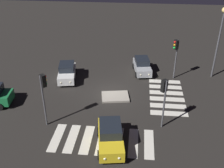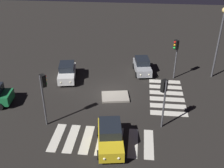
% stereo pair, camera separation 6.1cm
% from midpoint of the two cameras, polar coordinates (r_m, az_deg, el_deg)
% --- Properties ---
extents(ground_plane, '(80.00, 80.00, 0.00)m').
position_cam_midpoint_polar(ground_plane, '(25.85, -0.07, -1.94)').
color(ground_plane, black).
extents(traffic_island, '(2.79, 2.28, 0.18)m').
position_cam_midpoint_polar(traffic_island, '(25.12, 0.62, -2.71)').
color(traffic_island, gray).
rests_on(traffic_island, ground).
extents(car_yellow, '(2.36, 4.18, 1.74)m').
position_cam_midpoint_polar(car_yellow, '(19.33, -0.42, -11.05)').
color(car_yellow, gold).
rests_on(car_yellow, ground).
extents(car_silver, '(2.20, 3.88, 1.62)m').
position_cam_midpoint_polar(car_silver, '(29.66, 6.37, 3.90)').
color(car_silver, '#9EA0A5').
rests_on(car_silver, ground).
extents(car_white, '(2.34, 4.08, 1.70)m').
position_cam_midpoint_polar(car_white, '(28.39, -9.66, 2.54)').
color(car_white, silver).
rests_on(car_white, ground).
extents(traffic_light_south, '(0.54, 0.53, 4.42)m').
position_cam_midpoint_polar(traffic_light_south, '(20.66, -14.49, -0.80)').
color(traffic_light_south, '#47474C').
rests_on(traffic_light_south, ground).
extents(traffic_light_north, '(0.53, 0.54, 4.28)m').
position_cam_midpoint_polar(traffic_light_north, '(27.93, 13.41, 7.12)').
color(traffic_light_north, '#47474C').
rests_on(traffic_light_north, ground).
extents(traffic_light_east, '(0.54, 0.53, 4.14)m').
position_cam_midpoint_polar(traffic_light_east, '(20.25, 10.95, -1.68)').
color(traffic_light_east, '#47474C').
rests_on(traffic_light_east, ground).
extents(street_lamp, '(0.56, 0.56, 7.41)m').
position_cam_midpoint_polar(street_lamp, '(29.01, 22.11, 10.46)').
color(street_lamp, '#47474C').
rests_on(street_lamp, ground).
extents(crosswalk_near, '(7.60, 3.20, 0.02)m').
position_cam_midpoint_polar(crosswalk_near, '(20.28, -2.17, -11.96)').
color(crosswalk_near, silver).
rests_on(crosswalk_near, ground).
extents(crosswalk_side, '(3.20, 6.45, 0.02)m').
position_cam_midpoint_polar(crosswalk_side, '(25.90, 11.52, -2.50)').
color(crosswalk_side, silver).
rests_on(crosswalk_side, ground).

